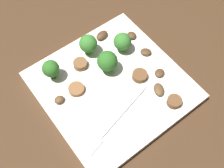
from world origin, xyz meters
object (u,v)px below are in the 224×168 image
broccoli_floret_3 (88,44)px  mushroom_0 (59,100)px  sausage_slice_0 (80,64)px  plate (112,86)px  mushroom_3 (102,35)px  broccoli_floret_2 (107,61)px  sausage_slice_2 (174,102)px  broccoli_floret_1 (122,42)px  mushroom_2 (160,73)px  mushroom_1 (146,52)px  broccoli_floret_0 (51,69)px  fork (113,123)px  mushroom_4 (131,35)px  sausage_slice_3 (140,76)px  sausage_slice_1 (76,89)px  mushroom_5 (159,90)px

broccoli_floret_3 → mushroom_0: 0.14m
sausage_slice_0 → mushroom_0: bearing=28.9°
plate → mushroom_3: bearing=-116.7°
broccoli_floret_2 → sausage_slice_2: 0.16m
broccoli_floret_1 → mushroom_2: 0.10m
broccoli_floret_2 → mushroom_1: 0.10m
plate → broccoli_floret_0: broccoli_floret_0 is taller
sausage_slice_0 → fork: bearing=80.9°
broccoli_floret_3 → mushroom_0: bearing=28.5°
broccoli_floret_1 → fork: bearing=46.4°
mushroom_2 → plate: bearing=-23.6°
sausage_slice_2 → broccoli_floret_0: bearing=-51.1°
sausage_slice_0 → mushroom_1: (-0.13, 0.06, -0.00)m
fork → broccoli_floret_0: size_ratio=3.47×
sausage_slice_2 → mushroom_4: bearing=-102.2°
sausage_slice_3 → mushroom_4: (-0.06, -0.09, -0.00)m
plate → sausage_slice_0: size_ratio=9.54×
plate → sausage_slice_0: 0.08m
mushroom_3 → mushroom_4: 0.07m
sausage_slice_3 → broccoli_floret_3: bearing=-68.0°
mushroom_0 → sausage_slice_1: bearing=-180.0°
broccoli_floret_3 → mushroom_4: bearing=167.2°
mushroom_2 → fork: bearing=11.4°
fork → broccoli_floret_2: (-0.06, -0.11, 0.03)m
sausage_slice_3 → mushroom_1: size_ratio=1.30×
fork → plate: bearing=-138.6°
mushroom_0 → mushroom_1: (-0.22, 0.02, -0.00)m
sausage_slice_1 → mushroom_4: bearing=-167.3°
sausage_slice_0 → mushroom_5: size_ratio=0.98×
mushroom_5 → broccoli_floret_2: bearing=-63.3°
plate → mushroom_3: 0.13m
sausage_slice_3 → mushroom_1: (-0.05, -0.04, -0.00)m
plate → broccoli_floret_3: bearing=-95.2°
plate → mushroom_3: mushroom_3 is taller
sausage_slice_2 → mushroom_1: bearing=-105.6°
sausage_slice_0 → mushroom_4: (-0.14, 0.00, -0.00)m
mushroom_3 → mushroom_5: (-0.01, 0.18, -0.00)m
fork → sausage_slice_0: bearing=-112.3°
mushroom_2 → mushroom_3: mushroom_3 is taller
broccoli_floret_1 → mushroom_0: size_ratio=2.35×
sausage_slice_2 → sausage_slice_3: sausage_slice_2 is taller
sausage_slice_0 → mushroom_2: (-0.12, 0.12, -0.00)m
sausage_slice_3 → fork: bearing=24.7°
broccoli_floret_1 → mushroom_1: broccoli_floret_1 is taller
fork → broccoli_floret_1: size_ratio=3.68×
sausage_slice_2 → mushroom_3: 0.22m
broccoli_floret_0 → sausage_slice_0: 0.07m
mushroom_3 → mushroom_5: bearing=93.0°
plate → broccoli_floret_2: (-0.01, -0.03, 0.04)m
broccoli_floret_1 → mushroom_5: broccoli_floret_1 is taller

